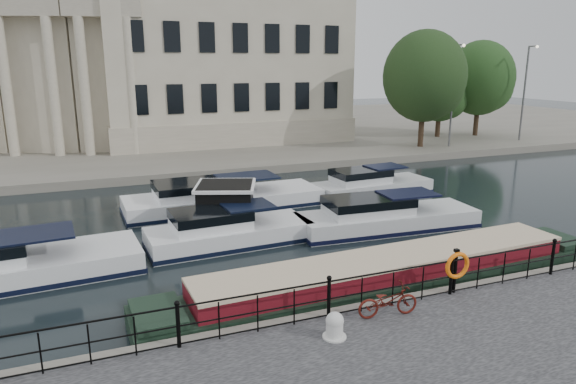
% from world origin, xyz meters
% --- Properties ---
extents(ground_plane, '(160.00, 160.00, 0.00)m').
position_xyz_m(ground_plane, '(0.00, 0.00, 0.00)').
color(ground_plane, black).
rests_on(ground_plane, ground).
extents(far_bank, '(120.00, 42.00, 0.55)m').
position_xyz_m(far_bank, '(0.00, 39.00, 0.28)').
color(far_bank, '#6B665B').
rests_on(far_bank, ground_plane).
extents(railing, '(24.14, 0.14, 1.22)m').
position_xyz_m(railing, '(0.00, -2.25, 1.20)').
color(railing, black).
rests_on(railing, near_quay).
extents(civic_building, '(53.55, 31.84, 16.85)m').
position_xyz_m(civic_building, '(-1.00, 34.71, 7.04)').
color(civic_building, '#ADA38C').
rests_on(civic_building, far_bank).
extents(lamp_posts, '(8.24, 1.55, 8.07)m').
position_xyz_m(lamp_posts, '(26.00, 20.70, 4.80)').
color(lamp_posts, '#59595B').
rests_on(lamp_posts, far_bank).
extents(bicycle, '(1.76, 0.78, 0.90)m').
position_xyz_m(bicycle, '(1.52, -2.75, 1.00)').
color(bicycle, '#4F140E').
rests_on(bicycle, near_quay).
extents(mooring_bollard, '(0.60, 0.60, 0.68)m').
position_xyz_m(mooring_bollard, '(-0.31, -3.22, 0.87)').
color(mooring_bollard, silver).
rests_on(mooring_bollard, near_quay).
extents(life_ring_post, '(0.84, 0.21, 1.37)m').
position_xyz_m(life_ring_post, '(4.18, -2.25, 1.41)').
color(life_ring_post, black).
rests_on(life_ring_post, near_quay).
extents(narrowboat, '(16.49, 2.82, 1.60)m').
position_xyz_m(narrowboat, '(3.15, -0.36, 0.37)').
color(narrowboat, black).
rests_on(narrowboat, ground_plane).
extents(harbour_hut, '(4.20, 3.86, 2.22)m').
position_xyz_m(harbour_hut, '(-0.25, 7.50, 0.95)').
color(harbour_hut, '#6B665B').
rests_on(harbour_hut, ground_plane).
extents(cabin_cruisers, '(26.16, 9.60, 1.99)m').
position_xyz_m(cabin_cruisers, '(0.19, 7.65, 0.37)').
color(cabin_cruisers, silver).
rests_on(cabin_cruisers, ground_plane).
extents(trees, '(15.16, 10.02, 9.24)m').
position_xyz_m(trees, '(24.02, 23.21, 5.55)').
color(trees, black).
rests_on(trees, far_bank).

